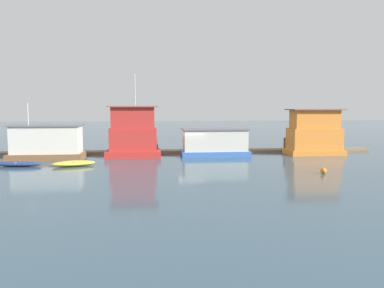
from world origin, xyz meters
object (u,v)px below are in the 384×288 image
at_px(houseboat_red, 133,134).
at_px(mooring_post_far_left, 291,143).
at_px(houseboat_orange, 314,134).
at_px(mooring_post_far_right, 285,145).
at_px(houseboat_blue, 215,143).
at_px(dinghy_navy, 18,164).
at_px(mooring_post_near_right, 157,147).
at_px(buoy_orange, 324,171).
at_px(dinghy_yellow, 74,163).
at_px(houseboat_brown, 47,143).

xyz_separation_m(houseboat_red, mooring_post_far_left, (17.54, 1.92, -1.25)).
bearing_deg(houseboat_orange, houseboat_red, 179.68).
bearing_deg(mooring_post_far_right, houseboat_red, -173.51).
xyz_separation_m(mooring_post_far_right, mooring_post_far_left, (0.70, 0.00, 0.25)).
bearing_deg(houseboat_blue, mooring_post_far_right, 12.48).
relative_size(dinghy_navy, mooring_post_near_right, 2.68).
bearing_deg(houseboat_blue, dinghy_navy, -163.51).
relative_size(houseboat_orange, dinghy_navy, 1.38).
height_order(dinghy_navy, mooring_post_far_left, mooring_post_far_left).
bearing_deg(mooring_post_near_right, mooring_post_far_left, 0.00).
distance_m(mooring_post_far_right, buoy_orange, 13.66).
distance_m(houseboat_red, houseboat_orange, 19.40).
height_order(houseboat_red, buoy_orange, houseboat_red).
relative_size(houseboat_orange, mooring_post_far_left, 2.73).
distance_m(dinghy_yellow, mooring_post_far_right, 23.02).
relative_size(dinghy_navy, mooring_post_far_left, 1.97).
bearing_deg(mooring_post_far_right, mooring_post_far_left, 0.00).
bearing_deg(houseboat_red, mooring_post_far_left, 6.23).
height_order(mooring_post_far_left, buoy_orange, mooring_post_far_left).
relative_size(houseboat_blue, mooring_post_near_right, 4.48).
bearing_deg(houseboat_red, buoy_orange, -37.65).
height_order(dinghy_navy, mooring_post_far_right, mooring_post_far_right).
distance_m(houseboat_red, mooring_post_near_right, 3.46).
bearing_deg(houseboat_brown, dinghy_navy, -105.69).
xyz_separation_m(dinghy_navy, mooring_post_near_right, (12.13, 7.23, 0.58)).
bearing_deg(dinghy_yellow, houseboat_orange, 12.91).
relative_size(houseboat_blue, mooring_post_far_right, 4.26).
bearing_deg(houseboat_brown, buoy_orange, -24.83).
relative_size(dinghy_yellow, mooring_post_near_right, 2.44).
bearing_deg(buoy_orange, mooring_post_far_right, 82.49).
height_order(dinghy_navy, mooring_post_near_right, mooring_post_near_right).
bearing_deg(mooring_post_far_left, houseboat_brown, -174.13).
height_order(houseboat_blue, buoy_orange, houseboat_blue).
height_order(houseboat_brown, dinghy_yellow, houseboat_brown).
height_order(houseboat_orange, mooring_post_far_right, houseboat_orange).
bearing_deg(mooring_post_far_right, mooring_post_near_right, 180.00).
relative_size(houseboat_brown, houseboat_orange, 1.20).
distance_m(mooring_post_far_left, buoy_orange, 13.78).
height_order(mooring_post_near_right, mooring_post_far_left, mooring_post_far_left).
distance_m(houseboat_red, mooring_post_far_left, 17.69).
distance_m(houseboat_blue, mooring_post_near_right, 6.39).
height_order(houseboat_orange, mooring_post_near_right, houseboat_orange).
bearing_deg(mooring_post_far_left, buoy_orange, -100.39).
xyz_separation_m(dinghy_navy, buoy_orange, (24.75, -6.30, 0.01)).
relative_size(houseboat_orange, dinghy_yellow, 1.52).
height_order(houseboat_blue, mooring_post_far_left, houseboat_blue).
distance_m(houseboat_red, buoy_orange, 19.13).
bearing_deg(dinghy_yellow, dinghy_navy, 175.78).
xyz_separation_m(houseboat_brown, houseboat_red, (8.41, 0.75, 0.72)).
bearing_deg(mooring_post_far_right, buoy_orange, -97.51).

